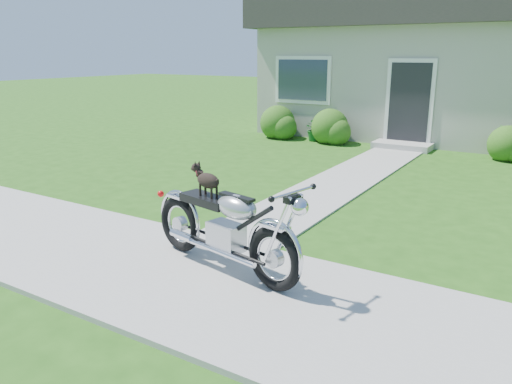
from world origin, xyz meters
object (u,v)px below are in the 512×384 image
at_px(potted_plant_left, 313,129).
at_px(potted_plant_right, 506,143).
at_px(motorcycle_with_dog, 225,226).
at_px(house, 496,59).

height_order(potted_plant_left, potted_plant_right, potted_plant_right).
bearing_deg(potted_plant_left, motorcycle_with_dog, -70.88).
relative_size(house, motorcycle_with_dog, 5.73).
height_order(house, potted_plant_right, house).
bearing_deg(potted_plant_left, potted_plant_right, 0.00).
bearing_deg(house, motorcycle_with_dog, -95.17).
xyz_separation_m(house, potted_plant_right, (0.83, -3.44, -1.77)).
relative_size(potted_plant_left, motorcycle_with_dog, 0.30).
relative_size(house, potted_plant_left, 18.98).
bearing_deg(potted_plant_left, house, 41.33).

